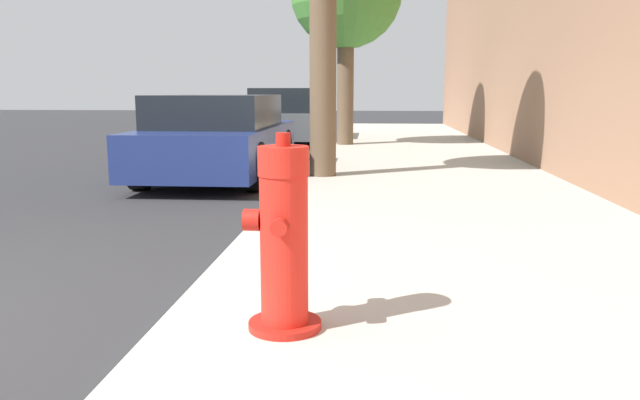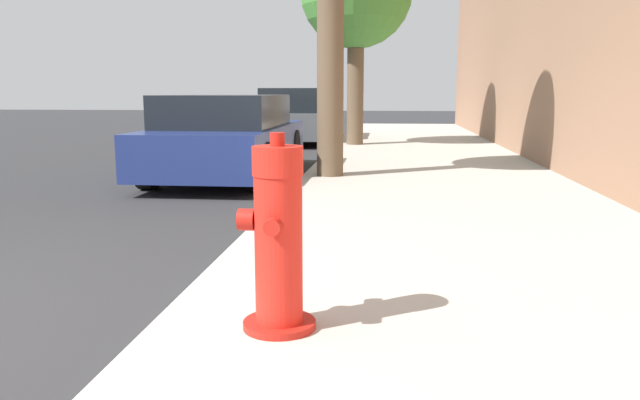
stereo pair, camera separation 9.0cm
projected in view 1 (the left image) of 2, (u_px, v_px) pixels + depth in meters
name	position (u px, v px, depth m)	size (l,w,h in m)	color
sidewalk_slab	(535.00, 374.00, 2.67)	(3.51, 40.00, 0.14)	#B7B2A8
fire_hydrant	(284.00, 241.00, 2.93)	(0.37, 0.35, 0.94)	red
parked_car_near	(220.00, 137.00, 9.18)	(1.71, 4.15, 1.22)	navy
parked_car_mid	(288.00, 116.00, 15.69)	(1.70, 4.30, 1.35)	#4C5156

